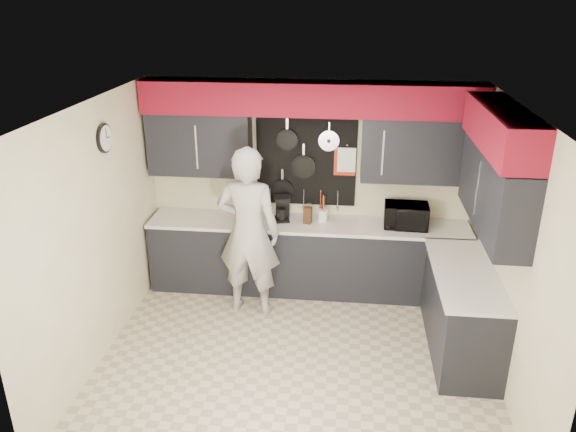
# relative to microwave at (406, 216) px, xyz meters

# --- Properties ---
(ground) EXTENTS (4.00, 4.00, 0.00)m
(ground) POSITION_rel_microwave_xyz_m (-1.17, -1.44, -1.06)
(ground) COLOR #C4B398
(ground) RESTS_ON ground
(back_wall_assembly) EXTENTS (4.00, 0.36, 2.60)m
(back_wall_assembly) POSITION_rel_microwave_xyz_m (-1.16, 0.16, 0.95)
(back_wall_assembly) COLOR beige
(back_wall_assembly) RESTS_ON ground
(right_wall_assembly) EXTENTS (0.36, 3.50, 2.60)m
(right_wall_assembly) POSITION_rel_microwave_xyz_m (0.68, -1.18, 0.88)
(right_wall_assembly) COLOR beige
(right_wall_assembly) RESTS_ON ground
(left_wall_assembly) EXTENTS (0.05, 3.50, 2.60)m
(left_wall_assembly) POSITION_rel_microwave_xyz_m (-3.16, -1.42, 0.27)
(left_wall_assembly) COLOR beige
(left_wall_assembly) RESTS_ON ground
(base_cabinets) EXTENTS (3.95, 2.20, 0.92)m
(base_cabinets) POSITION_rel_microwave_xyz_m (-0.68, -0.31, -0.60)
(base_cabinets) COLOR black
(base_cabinets) RESTS_ON ground
(microwave) EXTENTS (0.52, 0.36, 0.28)m
(microwave) POSITION_rel_microwave_xyz_m (0.00, 0.00, 0.00)
(microwave) COLOR black
(microwave) RESTS_ON base_cabinets
(knife_block) EXTENTS (0.11, 0.11, 0.20)m
(knife_block) POSITION_rel_microwave_xyz_m (-1.17, -0.02, -0.04)
(knife_block) COLOR #342110
(knife_block) RESTS_ON base_cabinets
(utensil_crock) EXTENTS (0.12, 0.12, 0.15)m
(utensil_crock) POSITION_rel_microwave_xyz_m (-0.99, 0.06, -0.07)
(utensil_crock) COLOR white
(utensil_crock) RESTS_ON base_cabinets
(coffee_maker) EXTENTS (0.22, 0.25, 0.31)m
(coffee_maker) POSITION_rel_microwave_xyz_m (-1.49, 0.06, 0.02)
(coffee_maker) COLOR black
(coffee_maker) RESTS_ON base_cabinets
(person) EXTENTS (0.79, 0.57, 2.01)m
(person) POSITION_rel_microwave_xyz_m (-1.80, -0.56, -0.06)
(person) COLOR #B6B6B4
(person) RESTS_ON ground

